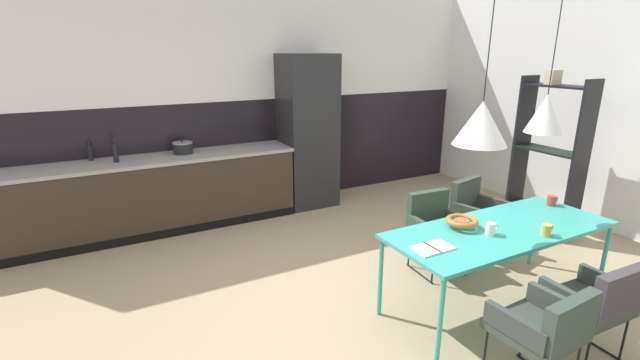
% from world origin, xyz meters
% --- Properties ---
extents(ground_plane, '(9.14, 9.14, 0.00)m').
position_xyz_m(ground_plane, '(0.00, 0.00, 0.00)').
color(ground_plane, tan).
extents(back_wall_splashback_dark, '(7.03, 0.12, 1.47)m').
position_xyz_m(back_wall_splashback_dark, '(0.00, 2.86, 0.74)').
color(back_wall_splashback_dark, black).
rests_on(back_wall_splashback_dark, ground).
extents(back_wall_panel_upper, '(7.03, 0.12, 1.47)m').
position_xyz_m(back_wall_panel_upper, '(0.00, 2.86, 2.21)').
color(back_wall_panel_upper, white).
rests_on(back_wall_panel_upper, back_wall_splashback_dark).
extents(side_wall_right, '(0.12, 5.83, 2.94)m').
position_xyz_m(side_wall_right, '(3.46, 0.00, 1.47)').
color(side_wall_right, white).
rests_on(side_wall_right, ground).
extents(kitchen_counter, '(3.65, 0.63, 0.90)m').
position_xyz_m(kitchen_counter, '(-1.56, 2.50, 0.45)').
color(kitchen_counter, '#352A20').
rests_on(kitchen_counter, ground).
extents(refrigerator_column, '(0.70, 0.60, 2.07)m').
position_xyz_m(refrigerator_column, '(0.62, 2.50, 1.03)').
color(refrigerator_column, '#232326').
rests_on(refrigerator_column, ground).
extents(dining_table, '(1.97, 0.77, 0.72)m').
position_xyz_m(dining_table, '(0.86, -0.57, 0.68)').
color(dining_table, teal).
rests_on(dining_table, ground).
extents(armchair_near_window, '(0.52, 0.50, 0.77)m').
position_xyz_m(armchair_near_window, '(0.86, 0.19, 0.49)').
color(armchair_near_window, '#343D36').
rests_on(armchair_near_window, ground).
extents(armchair_head_of_table, '(0.51, 0.49, 0.75)m').
position_xyz_m(armchair_head_of_table, '(0.31, -1.41, 0.50)').
color(armchair_head_of_table, '#343D36').
rests_on(armchair_head_of_table, ground).
extents(armchair_by_stool, '(0.57, 0.56, 0.79)m').
position_xyz_m(armchair_by_stool, '(1.51, 0.29, 0.50)').
color(armchair_by_stool, '#343D36').
rests_on(armchair_by_stool, ground).
extents(armchair_facing_counter, '(0.51, 0.49, 0.76)m').
position_xyz_m(armchair_facing_counter, '(0.90, -1.37, 0.49)').
color(armchair_facing_counter, '#343D36').
rests_on(armchair_facing_counter, ground).
extents(fruit_bowl, '(0.26, 0.26, 0.08)m').
position_xyz_m(fruit_bowl, '(0.57, -0.42, 0.77)').
color(fruit_bowl, '#B2662D').
rests_on(fruit_bowl, dining_table).
extents(open_book, '(0.30, 0.19, 0.02)m').
position_xyz_m(open_book, '(0.09, -0.60, 0.73)').
color(open_book, white).
rests_on(open_book, dining_table).
extents(mug_glass_clear, '(0.13, 0.08, 0.09)m').
position_xyz_m(mug_glass_clear, '(1.71, -0.42, 0.77)').
color(mug_glass_clear, '#B23D33').
rests_on(mug_glass_clear, dining_table).
extents(mug_short_terracotta, '(0.12, 0.08, 0.09)m').
position_xyz_m(mug_short_terracotta, '(1.04, -0.84, 0.77)').
color(mug_short_terracotta, gold).
rests_on(mug_short_terracotta, dining_table).
extents(mug_dark_espresso, '(0.12, 0.07, 0.10)m').
position_xyz_m(mug_dark_espresso, '(0.67, -0.63, 0.77)').
color(mug_dark_espresso, white).
rests_on(mug_dark_espresso, dining_table).
extents(cooking_pot, '(0.24, 0.24, 0.16)m').
position_xyz_m(cooking_pot, '(-1.04, 2.57, 0.97)').
color(cooking_pot, black).
rests_on(cooking_pot, kitchen_counter).
extents(bottle_spice_small, '(0.06, 0.06, 0.28)m').
position_xyz_m(bottle_spice_small, '(-1.80, 2.49, 1.01)').
color(bottle_spice_small, black).
rests_on(bottle_spice_small, kitchen_counter).
extents(bottle_vinegar_dark, '(0.06, 0.06, 0.24)m').
position_xyz_m(bottle_vinegar_dark, '(-2.04, 2.70, 1.00)').
color(bottle_vinegar_dark, black).
rests_on(bottle_vinegar_dark, kitchen_counter).
extents(open_shelf_unit, '(0.30, 0.79, 1.90)m').
position_xyz_m(open_shelf_unit, '(2.69, 0.33, 0.99)').
color(open_shelf_unit, black).
rests_on(open_shelf_unit, ground).
extents(pendant_lamp_over_table_near, '(0.38, 0.38, 1.44)m').
position_xyz_m(pendant_lamp_over_table_near, '(0.47, -0.60, 1.62)').
color(pendant_lamp_over_table_near, black).
extents(pendant_lamp_over_table_far, '(0.29, 0.29, 1.43)m').
position_xyz_m(pendant_lamp_over_table_far, '(1.25, -0.54, 1.62)').
color(pendant_lamp_over_table_far, black).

